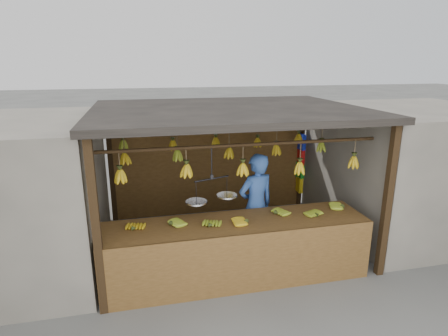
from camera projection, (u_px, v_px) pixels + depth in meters
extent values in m
plane|color=#5B5B57|center=(228.00, 242.00, 6.67)|extent=(80.00, 80.00, 0.00)
cube|color=black|center=(96.00, 230.00, 4.52)|extent=(0.10, 0.10, 2.30)
cube|color=black|center=(387.00, 203.00, 5.38)|extent=(0.10, 0.10, 2.30)
cube|color=black|center=(111.00, 165.00, 7.33)|extent=(0.10, 0.10, 2.30)
cube|color=black|center=(301.00, 154.00, 8.19)|extent=(0.10, 0.10, 2.30)
cube|color=black|center=(228.00, 110.00, 6.02)|extent=(4.30, 3.30, 0.10)
cylinder|color=black|center=(245.00, 145.00, 5.18)|extent=(4.00, 0.05, 0.05)
cylinder|color=black|center=(228.00, 132.00, 6.12)|extent=(4.00, 0.05, 0.05)
cylinder|color=black|center=(216.00, 122.00, 7.06)|extent=(4.00, 0.05, 0.05)
cube|color=brown|center=(211.00, 171.00, 7.83)|extent=(4.00, 0.06, 1.80)
cube|color=slate|center=(411.00, 168.00, 7.13)|extent=(3.00, 3.00, 2.30)
cube|color=brown|center=(236.00, 224.00, 5.38)|extent=(3.83, 0.85, 0.08)
cube|color=brown|center=(244.00, 265.00, 5.09)|extent=(3.83, 0.04, 0.90)
cube|color=black|center=(106.00, 282.00, 4.76)|extent=(0.07, 0.07, 0.82)
cube|color=black|center=(361.00, 251.00, 5.54)|extent=(0.07, 0.07, 0.82)
cube|color=black|center=(110.00, 254.00, 5.46)|extent=(0.07, 0.07, 0.82)
cube|color=black|center=(335.00, 229.00, 6.24)|extent=(0.07, 0.07, 0.82)
ellipsoid|color=gold|center=(134.00, 229.00, 5.07)|extent=(0.23, 0.27, 0.06)
ellipsoid|color=#92A523|center=(172.00, 224.00, 5.21)|extent=(0.29, 0.27, 0.06)
ellipsoid|color=#92A523|center=(211.00, 226.00, 5.16)|extent=(0.25, 0.29, 0.06)
ellipsoid|color=gold|center=(246.00, 221.00, 5.31)|extent=(0.24, 0.19, 0.06)
ellipsoid|color=#92A523|center=(277.00, 213.00, 5.58)|extent=(0.29, 0.27, 0.06)
ellipsoid|color=#92A523|center=(318.00, 215.00, 5.52)|extent=(0.25, 0.29, 0.06)
ellipsoid|color=#92A523|center=(342.00, 206.00, 5.85)|extent=(0.29, 0.25, 0.06)
ellipsoid|color=gold|center=(120.00, 176.00, 4.95)|extent=(0.16, 0.16, 0.28)
ellipsoid|color=gold|center=(187.00, 171.00, 5.10)|extent=(0.16, 0.16, 0.28)
ellipsoid|color=gold|center=(243.00, 169.00, 5.29)|extent=(0.16, 0.16, 0.28)
ellipsoid|color=gold|center=(299.00, 168.00, 5.50)|extent=(0.16, 0.16, 0.28)
ellipsoid|color=gold|center=(354.00, 162.00, 5.62)|extent=(0.16, 0.16, 0.28)
ellipsoid|color=gold|center=(125.00, 159.00, 5.83)|extent=(0.16, 0.16, 0.28)
ellipsoid|color=#92A523|center=(178.00, 156.00, 6.07)|extent=(0.16, 0.16, 0.28)
ellipsoid|color=gold|center=(229.00, 153.00, 6.23)|extent=(0.16, 0.16, 0.28)
ellipsoid|color=gold|center=(276.00, 150.00, 6.42)|extent=(0.16, 0.16, 0.28)
ellipsoid|color=#92A523|center=(321.00, 147.00, 6.54)|extent=(0.16, 0.16, 0.28)
ellipsoid|color=#92A523|center=(123.00, 145.00, 6.78)|extent=(0.16, 0.16, 0.28)
ellipsoid|color=gold|center=(173.00, 145.00, 6.97)|extent=(0.16, 0.16, 0.28)
ellipsoid|color=gold|center=(216.00, 142.00, 7.21)|extent=(0.16, 0.16, 0.28)
ellipsoid|color=gold|center=(258.00, 142.00, 7.33)|extent=(0.16, 0.16, 0.28)
ellipsoid|color=gold|center=(298.00, 138.00, 7.49)|extent=(0.16, 0.16, 0.28)
cylinder|color=black|center=(212.00, 163.00, 5.15)|extent=(0.02, 0.02, 0.46)
cylinder|color=black|center=(212.00, 179.00, 5.21)|extent=(0.52, 0.19, 0.02)
cylinder|color=silver|center=(196.00, 202.00, 5.17)|extent=(0.29, 0.29, 0.02)
cylinder|color=silver|center=(227.00, 196.00, 5.42)|extent=(0.29, 0.29, 0.02)
imported|color=#3359A5|center=(256.00, 206.00, 6.04)|extent=(0.72, 0.57, 1.74)
cube|color=#1426BF|center=(302.00, 142.00, 7.95)|extent=(0.08, 0.26, 0.34)
cube|color=red|center=(301.00, 157.00, 8.04)|extent=(0.08, 0.26, 0.34)
cube|color=#199926|center=(300.00, 170.00, 8.13)|extent=(0.08, 0.26, 0.34)
cube|color=yellow|center=(299.00, 184.00, 8.22)|extent=(0.08, 0.26, 0.34)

